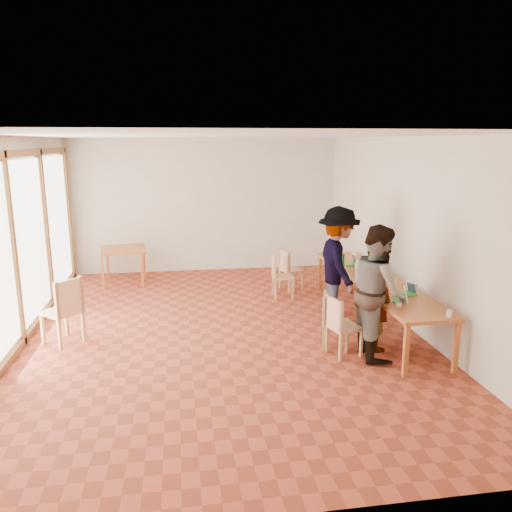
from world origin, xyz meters
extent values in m
plane|color=#A54028|center=(0.00, 0.00, 0.00)|extent=(8.00, 8.00, 0.00)
cube|color=beige|center=(0.00, 4.00, 1.50)|extent=(6.00, 0.10, 3.00)
cube|color=beige|center=(0.00, -4.00, 1.50)|extent=(6.00, 0.10, 3.00)
cube|color=beige|center=(3.00, 0.00, 1.50)|extent=(0.10, 8.00, 3.00)
cube|color=white|center=(-2.96, 0.00, 1.50)|extent=(0.10, 8.00, 3.00)
cube|color=white|center=(0.00, 0.00, 3.02)|extent=(6.00, 8.00, 0.04)
cube|color=#C5672B|center=(2.50, 0.08, 0.72)|extent=(0.80, 4.00, 0.05)
cube|color=#C5672B|center=(2.16, -1.86, 0.35)|extent=(0.06, 0.06, 0.70)
cube|color=#C5672B|center=(2.16, 2.02, 0.35)|extent=(0.06, 0.06, 0.70)
cube|color=#C5672B|center=(2.84, -1.86, 0.35)|extent=(0.06, 0.06, 0.70)
cube|color=#C5672B|center=(2.84, 2.02, 0.35)|extent=(0.06, 0.06, 0.70)
cube|color=#C5672B|center=(-1.78, 3.17, 0.72)|extent=(0.90, 0.90, 0.05)
cube|color=#C5672B|center=(-2.17, 2.78, 0.35)|extent=(0.05, 0.05, 0.70)
cube|color=#C5672B|center=(-2.17, 3.56, 0.35)|extent=(0.05, 0.05, 0.70)
cube|color=#C5672B|center=(-1.39, 2.78, 0.35)|extent=(0.05, 0.05, 0.70)
cube|color=#C5672B|center=(-1.39, 3.56, 0.35)|extent=(0.05, 0.05, 0.70)
cube|color=tan|center=(1.62, -1.08, 0.41)|extent=(0.49, 0.49, 0.04)
cube|color=tan|center=(1.44, -1.13, 0.63)|extent=(0.14, 0.39, 0.41)
cube|color=tan|center=(1.57, -0.83, 0.38)|extent=(0.48, 0.48, 0.04)
cube|color=tan|center=(1.41, -0.78, 0.60)|extent=(0.16, 0.37, 0.39)
cube|color=tan|center=(1.32, 1.69, 0.40)|extent=(0.41, 0.41, 0.04)
cube|color=tan|center=(1.15, 1.70, 0.62)|extent=(0.06, 0.39, 0.40)
cube|color=tan|center=(1.61, 2.19, 0.39)|extent=(0.49, 0.49, 0.04)
cube|color=tan|center=(1.45, 2.12, 0.61)|extent=(0.17, 0.37, 0.40)
cube|color=tan|center=(-2.35, -0.03, 0.48)|extent=(0.67, 0.67, 0.04)
cube|color=tan|center=(-2.20, -0.18, 0.75)|extent=(0.35, 0.38, 0.49)
imported|color=gray|center=(2.12, -0.92, 0.78)|extent=(0.45, 0.61, 1.56)
imported|color=gray|center=(2.04, -1.15, 0.92)|extent=(0.73, 0.92, 1.85)
imported|color=gray|center=(1.98, 0.39, 0.95)|extent=(0.73, 1.24, 1.89)
cube|color=green|center=(2.38, -1.10, 0.76)|extent=(0.26, 0.29, 0.03)
cube|color=white|center=(2.46, -1.13, 0.85)|extent=(0.15, 0.23, 0.20)
cube|color=green|center=(2.64, -0.82, 0.76)|extent=(0.22, 0.26, 0.02)
cube|color=white|center=(2.72, -0.80, 0.84)|extent=(0.13, 0.21, 0.18)
cube|color=green|center=(2.42, 1.03, 0.76)|extent=(0.19, 0.26, 0.03)
cube|color=white|center=(2.51, 1.03, 0.86)|extent=(0.08, 0.24, 0.21)
imported|color=orange|center=(2.50, -0.22, 0.80)|extent=(0.15, 0.15, 0.10)
cylinder|color=#1B662D|center=(2.17, 0.71, 0.89)|extent=(0.07, 0.07, 0.28)
cylinder|color=silver|center=(2.74, -1.79, 0.80)|extent=(0.07, 0.07, 0.09)
cylinder|color=white|center=(2.28, -1.30, 0.78)|extent=(0.08, 0.08, 0.06)
cube|color=#E14073|center=(2.37, -0.72, 0.76)|extent=(0.05, 0.10, 0.01)
cube|color=black|center=(2.81, 1.19, 0.80)|extent=(0.16, 0.26, 0.09)
camera|label=1|loc=(-0.61, -7.34, 2.91)|focal=35.00mm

